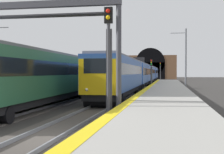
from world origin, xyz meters
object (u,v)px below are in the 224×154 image
overhead_signal_gantry (43,29)px  catenary_mast_near (186,59)px  train_main_approaching (144,74)px  railway_signal_near (109,57)px  railway_signal_far (160,69)px  railway_signal_mid (151,70)px  train_adjacent_platform (103,74)px

overhead_signal_gantry → catenary_mast_near: catenary_mast_near is taller
train_main_approaching → railway_signal_near: railway_signal_near is taller
railway_signal_far → train_main_approaching: bearing=-2.2°
railway_signal_mid → catenary_mast_near: (-6.97, -5.01, 1.53)m
railway_signal_near → catenary_mast_near: bearing=170.2°
railway_signal_near → catenary_mast_near: (29.15, -5.01, 1.13)m
train_adjacent_platform → railway_signal_near: bearing=-168.6°
overhead_signal_gantry → catenary_mast_near: size_ratio=1.02×
railway_signal_mid → railway_signal_far: size_ratio=0.78×
railway_signal_near → catenary_mast_near: catenary_mast_near is taller
train_adjacent_platform → catenary_mast_near: size_ratio=7.22×
train_adjacent_platform → catenary_mast_near: (1.90, -11.18, 2.08)m
railway_signal_near → railway_signal_far: size_ratio=0.94×
train_adjacent_platform → catenary_mast_near: catenary_mast_near is taller
train_adjacent_platform → railway_signal_near: railway_signal_near is taller
railway_signal_far → catenary_mast_near: bearing=4.7°
train_adjacent_platform → overhead_signal_gantry: bearing=-176.5°
railway_signal_mid → railway_signal_near: bearing=0.0°
train_main_approaching → overhead_signal_gantry: size_ratio=8.81×
train_adjacent_platform → railway_signal_far: bearing=-6.9°
train_main_approaching → catenary_mast_near: catenary_mast_near is taller
train_main_approaching → overhead_signal_gantry: 42.03m
railway_signal_far → overhead_signal_gantry: size_ratio=0.68×
train_main_approaching → catenary_mast_near: 16.17m
train_main_approaching → railway_signal_mid: train_main_approaching is taller
overhead_signal_gantry → train_main_approaching: bearing=-2.9°
train_adjacent_platform → catenary_mast_near: 11.53m
railway_signal_mid → train_adjacent_platform: bearing=-34.8°
catenary_mast_near → railway_signal_mid: bearing=35.7°
railway_signal_mid → overhead_signal_gantry: (-34.37, 4.01, 2.04)m
railway_signal_far → railway_signal_near: bearing=0.0°
train_main_approaching → train_adjacent_platform: (-16.39, 4.31, 0.03)m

